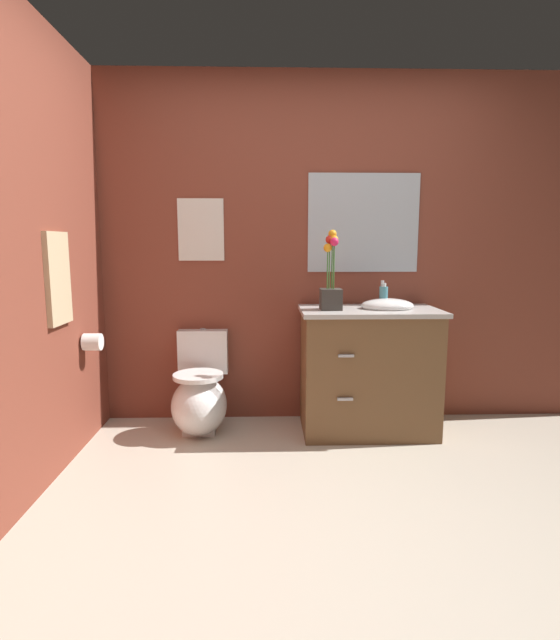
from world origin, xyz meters
name	(u,v)px	position (x,y,z in m)	size (l,w,h in m)	color
ground_plane	(341,532)	(0.00, 0.00, 0.00)	(10.12, 10.12, 0.00)	beige
wall_back	(339,251)	(0.20, 1.56, 1.25)	(4.72, 0.05, 2.50)	brown
wall_left	(25,254)	(-1.54, 0.46, 1.25)	(0.05, 4.30, 2.50)	brown
toilet	(200,397)	(-0.80, 1.26, 0.24)	(0.38, 0.59, 0.69)	white
vanity_cabinet	(368,369)	(0.37, 1.23, 0.44)	(0.94, 0.56, 1.05)	brown
flower_vase	(331,285)	(0.10, 1.19, 1.03)	(0.14, 0.14, 0.53)	#38332D
soap_bottle	(383,297)	(0.47, 1.26, 0.94)	(0.06, 0.06, 0.17)	teal
wall_poster	(201,230)	(-0.80, 1.53, 1.40)	(0.33, 0.01, 0.44)	silver
wall_mirror	(363,223)	(0.37, 1.53, 1.45)	(0.80, 0.01, 0.70)	#B2BCC6
hanging_towel	(58,279)	(-1.50, 0.74, 1.11)	(0.03, 0.28, 0.52)	tan
toilet_paper_roll	(93,342)	(-1.45, 1.06, 0.68)	(0.11, 0.11, 0.11)	white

